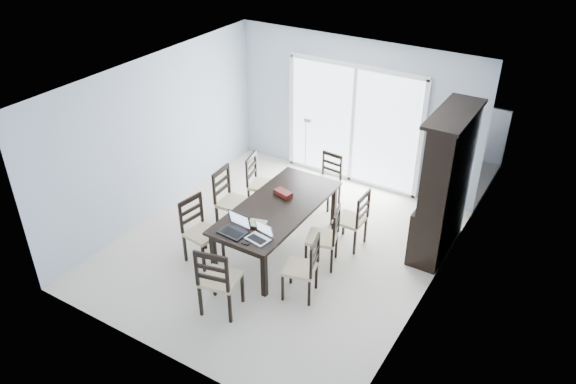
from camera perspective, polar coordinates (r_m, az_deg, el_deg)
name	(u,v)px	position (r m, az deg, el deg)	size (l,w,h in m)	color
floor	(278,248)	(8.54, -1.03, -5.67)	(5.00, 5.00, 0.00)	beige
ceiling	(276,83)	(7.30, -1.22, 10.96)	(5.00, 5.00, 0.00)	white
back_wall	(354,113)	(9.83, 6.76, 7.99)	(4.50, 0.02, 2.60)	#A2B0C1
wall_left	(157,137)	(9.12, -13.21, 5.49)	(0.02, 5.00, 2.60)	#A2B0C1
wall_right	(433,219)	(7.06, 14.52, -2.65)	(0.02, 5.00, 2.60)	#A2B0C1
balcony	(372,159)	(11.24, 8.54, 3.29)	(4.50, 2.00, 0.10)	gray
railing	(394,114)	(11.83, 10.75, 7.76)	(4.50, 0.06, 1.10)	#99999E
dining_table	(277,210)	(8.16, -1.07, -1.86)	(1.00, 2.20, 0.75)	black
china_hutch	(444,186)	(8.27, 15.61, 0.59)	(0.50, 1.38, 2.20)	black
sliding_door	(353,125)	(9.90, 6.63, 6.81)	(2.52, 0.05, 2.18)	silver
chair_left_near	(197,223)	(8.11, -9.20, -3.14)	(0.50, 0.49, 1.14)	black
chair_left_mid	(228,193)	(8.70, -6.09, -0.14)	(0.49, 0.47, 1.19)	black
chair_left_far	(258,177)	(9.20, -3.10, 1.54)	(0.51, 0.50, 1.11)	black
chair_right_near	(307,262)	(7.35, 1.93, -7.11)	(0.50, 0.49, 1.07)	black
chair_right_mid	(329,231)	(7.91, 4.15, -4.00)	(0.52, 0.51, 1.09)	black
chair_right_far	(356,214)	(8.31, 6.94, -2.24)	(0.42, 0.41, 1.09)	black
chair_end_near	(216,275)	(7.08, -7.29, -8.35)	(0.54, 0.55, 1.20)	black
chair_end_far	(329,174)	(9.38, 4.15, 1.85)	(0.42, 0.43, 1.03)	black
laptop_dark	(233,229)	(7.55, -5.66, -3.78)	(0.39, 0.29, 0.25)	black
laptop_silver	(258,237)	(7.40, -3.10, -4.55)	(0.34, 0.27, 0.21)	#B2B2B4
book_stack	(257,224)	(7.70, -3.17, -3.25)	(0.29, 0.25, 0.04)	maroon
cell_phone	(246,243)	(7.37, -4.34, -5.21)	(0.11, 0.05, 0.01)	black
game_box	(283,193)	(8.35, -0.49, -0.12)	(0.28, 0.14, 0.07)	#43110D
hot_tub	(362,131)	(11.09, 7.56, 6.15)	(2.29, 2.14, 0.99)	maroon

